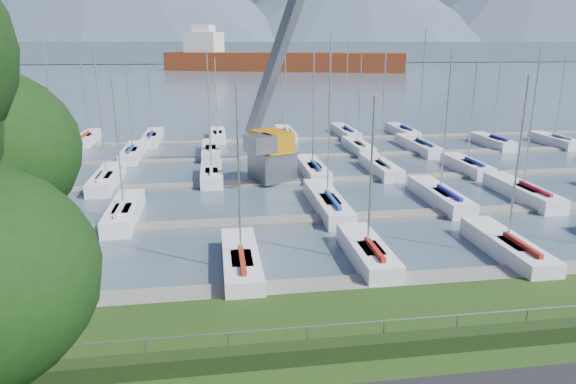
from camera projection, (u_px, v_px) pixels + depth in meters
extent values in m
cube|color=#485A69|center=(219.00, 66.00, 266.89)|extent=(800.00, 540.00, 0.20)
cube|color=black|center=(336.00, 350.00, 19.34)|extent=(80.00, 0.70, 0.70)
cylinder|color=gray|center=(334.00, 325.00, 19.49)|extent=(80.00, 0.04, 0.04)
cube|color=#4A5D6C|center=(217.00, 52.00, 331.59)|extent=(900.00, 80.00, 12.00)
cone|color=#455365|center=(351.00, 3.00, 412.70)|extent=(300.00, 300.00, 85.00)
cube|color=slate|center=(305.00, 287.00, 25.58)|extent=(90.00, 1.60, 0.25)
cube|color=gray|center=(280.00, 221.00, 35.08)|extent=(90.00, 1.60, 0.25)
cube|color=slate|center=(265.00, 183.00, 44.58)|extent=(90.00, 1.60, 0.25)
cube|color=gray|center=(255.00, 158.00, 54.08)|extent=(90.00, 1.60, 0.25)
cube|color=slate|center=(248.00, 141.00, 63.58)|extent=(90.00, 1.60, 0.25)
cube|color=slate|center=(272.00, 165.00, 44.94)|extent=(4.23, 4.23, 2.60)
cube|color=#C1760B|center=(272.00, 141.00, 44.36)|extent=(3.76, 4.17, 1.80)
cube|color=slate|center=(285.00, 34.00, 46.36)|extent=(7.12, 9.85, 19.89)
cube|color=slate|center=(260.00, 144.00, 42.23)|extent=(2.72, 2.82, 1.40)
cube|color=maroon|center=(284.00, 64.00, 222.33)|extent=(103.50, 53.21, 10.00)
cube|color=silver|center=(204.00, 46.00, 227.57)|extent=(18.02, 18.02, 12.00)
cube|color=silver|center=(203.00, 30.00, 225.61)|extent=(10.30, 10.30, 4.00)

